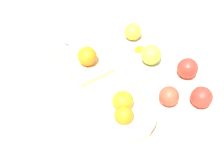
{
  "coord_description": "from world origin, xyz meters",
  "views": [
    {
      "loc": [
        -0.57,
        0.4,
        0.75
      ],
      "look_at": [
        -0.05,
        0.07,
        0.04
      ],
      "focal_mm": 43.2,
      "sensor_mm": 36.0,
      "label": 1
    }
  ],
  "objects_px": {
    "apple_front_left": "(169,96)",
    "apple_front_right": "(133,32)",
    "bowl": "(125,115)",
    "apple_front_center": "(151,55)",
    "apple_front_left_3": "(201,97)",
    "cutting_board": "(83,62)",
    "knife": "(81,49)",
    "orange_on_board": "(87,56)",
    "apple_front_left_2": "(187,68)"
  },
  "relations": [
    {
      "from": "apple_front_right",
      "to": "apple_front_center",
      "type": "bearing_deg",
      "value": 170.57
    },
    {
      "from": "cutting_board",
      "to": "apple_front_right",
      "type": "height_order",
      "value": "apple_front_right"
    },
    {
      "from": "apple_front_left",
      "to": "apple_front_right",
      "type": "height_order",
      "value": "apple_front_right"
    },
    {
      "from": "orange_on_board",
      "to": "apple_front_left",
      "type": "bearing_deg",
      "value": -153.6
    },
    {
      "from": "apple_front_center",
      "to": "apple_front_right",
      "type": "xyz_separation_m",
      "value": [
        0.16,
        -0.03,
        -0.0
      ]
    },
    {
      "from": "knife",
      "to": "cutting_board",
      "type": "bearing_deg",
      "value": 159.45
    },
    {
      "from": "cutting_board",
      "to": "knife",
      "type": "distance_m",
      "value": 0.06
    },
    {
      "from": "bowl",
      "to": "apple_front_center",
      "type": "xyz_separation_m",
      "value": [
        0.18,
        -0.24,
        0.0
      ]
    },
    {
      "from": "bowl",
      "to": "apple_front_left_3",
      "type": "height_order",
      "value": "bowl"
    },
    {
      "from": "bowl",
      "to": "apple_front_left",
      "type": "xyz_separation_m",
      "value": [
        -0.02,
        -0.17,
        -0.0
      ]
    },
    {
      "from": "bowl",
      "to": "apple_front_left_3",
      "type": "distance_m",
      "value": 0.27
    },
    {
      "from": "apple_front_left",
      "to": "apple_front_center",
      "type": "bearing_deg",
      "value": -20.59
    },
    {
      "from": "apple_front_center",
      "to": "bowl",
      "type": "bearing_deg",
      "value": 125.91
    },
    {
      "from": "knife",
      "to": "apple_front_right",
      "type": "relative_size",
      "value": 2.09
    },
    {
      "from": "apple_front_center",
      "to": "apple_front_left",
      "type": "height_order",
      "value": "apple_front_center"
    },
    {
      "from": "orange_on_board",
      "to": "apple_front_center",
      "type": "distance_m",
      "value": 0.25
    },
    {
      "from": "orange_on_board",
      "to": "apple_front_left_2",
      "type": "relative_size",
      "value": 0.95
    },
    {
      "from": "bowl",
      "to": "apple_front_right",
      "type": "height_order",
      "value": "bowl"
    },
    {
      "from": "apple_front_right",
      "to": "apple_front_left_3",
      "type": "distance_m",
      "value": 0.41
    },
    {
      "from": "cutting_board",
      "to": "apple_front_right",
      "type": "xyz_separation_m",
      "value": [
        0.03,
        -0.25,
        0.03
      ]
    },
    {
      "from": "orange_on_board",
      "to": "knife",
      "type": "distance_m",
      "value": 0.09
    },
    {
      "from": "orange_on_board",
      "to": "apple_front_center",
      "type": "bearing_deg",
      "value": -116.13
    },
    {
      "from": "bowl",
      "to": "cutting_board",
      "type": "height_order",
      "value": "bowl"
    },
    {
      "from": "apple_front_left",
      "to": "apple_front_left_3",
      "type": "xyz_separation_m",
      "value": [
        -0.06,
        -0.09,
        0.0
      ]
    },
    {
      "from": "bowl",
      "to": "knife",
      "type": "height_order",
      "value": "bowl"
    },
    {
      "from": "apple_front_left",
      "to": "apple_front_left_2",
      "type": "distance_m",
      "value": 0.15
    },
    {
      "from": "apple_front_right",
      "to": "bowl",
      "type": "bearing_deg",
      "value": 141.16
    },
    {
      "from": "bowl",
      "to": "apple_front_left_2",
      "type": "relative_size",
      "value": 2.6
    },
    {
      "from": "orange_on_board",
      "to": "knife",
      "type": "height_order",
      "value": "orange_on_board"
    },
    {
      "from": "bowl",
      "to": "apple_front_center",
      "type": "bearing_deg",
      "value": -54.09
    },
    {
      "from": "bowl",
      "to": "knife",
      "type": "xyz_separation_m",
      "value": [
        0.37,
        -0.04,
        -0.01
      ]
    },
    {
      "from": "orange_on_board",
      "to": "apple_front_left",
      "type": "xyz_separation_m",
      "value": [
        -0.3,
        -0.15,
        -0.02
      ]
    },
    {
      "from": "apple_front_left",
      "to": "apple_front_left_3",
      "type": "distance_m",
      "value": 0.11
    },
    {
      "from": "orange_on_board",
      "to": "apple_front_right",
      "type": "height_order",
      "value": "orange_on_board"
    },
    {
      "from": "bowl",
      "to": "cutting_board",
      "type": "distance_m",
      "value": 0.31
    },
    {
      "from": "bowl",
      "to": "apple_front_left_2",
      "type": "bearing_deg",
      "value": -81.46
    },
    {
      "from": "knife",
      "to": "apple_front_right",
      "type": "height_order",
      "value": "apple_front_right"
    },
    {
      "from": "cutting_board",
      "to": "apple_front_left",
      "type": "height_order",
      "value": "apple_front_left"
    },
    {
      "from": "apple_front_center",
      "to": "apple_front_right",
      "type": "relative_size",
      "value": 1.09
    },
    {
      "from": "apple_front_left_3",
      "to": "bowl",
      "type": "bearing_deg",
      "value": 73.05
    },
    {
      "from": "bowl",
      "to": "apple_front_left_2",
      "type": "height_order",
      "value": "bowl"
    },
    {
      "from": "knife",
      "to": "apple_front_left",
      "type": "distance_m",
      "value": 0.4
    },
    {
      "from": "bowl",
      "to": "apple_front_left_2",
      "type": "xyz_separation_m",
      "value": [
        0.05,
        -0.31,
        0.0
      ]
    },
    {
      "from": "orange_on_board",
      "to": "apple_front_left",
      "type": "relative_size",
      "value": 1.05
    },
    {
      "from": "cutting_board",
      "to": "apple_front_center",
      "type": "xyz_separation_m",
      "value": [
        -0.13,
        -0.23,
        0.03
      ]
    },
    {
      "from": "apple_front_left_2",
      "to": "bowl",
      "type": "bearing_deg",
      "value": 98.54
    },
    {
      "from": "bowl",
      "to": "orange_on_board",
      "type": "height_order",
      "value": "bowl"
    },
    {
      "from": "apple_front_right",
      "to": "apple_front_left_3",
      "type": "height_order",
      "value": "apple_front_left_3"
    },
    {
      "from": "cutting_board",
      "to": "apple_front_left",
      "type": "bearing_deg",
      "value": -154.34
    },
    {
      "from": "bowl",
      "to": "apple_front_right",
      "type": "distance_m",
      "value": 0.43
    }
  ]
}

